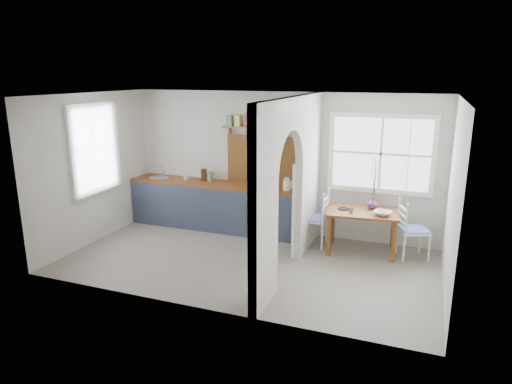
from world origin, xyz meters
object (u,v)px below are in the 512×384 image
(kettle, at_px, (287,184))
(chair_right, at_px, (414,229))
(vase, at_px, (373,203))
(dining_table, at_px, (362,231))
(chair_left, at_px, (313,217))

(kettle, bearing_deg, chair_right, -25.99)
(chair_right, height_order, vase, chair_right)
(chair_right, bearing_deg, vase, 57.80)
(dining_table, bearing_deg, vase, 49.40)
(vase, bearing_deg, chair_left, -170.93)
(chair_right, distance_m, vase, 0.77)
(chair_left, xyz_separation_m, kettle, (-0.53, 0.16, 0.51))
(kettle, xyz_separation_m, vase, (1.50, -0.00, -0.20))
(dining_table, relative_size, vase, 5.96)
(dining_table, distance_m, chair_left, 0.85)
(dining_table, xyz_separation_m, chair_left, (-0.84, 0.03, 0.14))
(dining_table, bearing_deg, chair_left, 171.94)
(chair_right, bearing_deg, dining_table, 72.52)
(dining_table, bearing_deg, chair_right, -2.21)
(chair_right, height_order, kettle, kettle)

